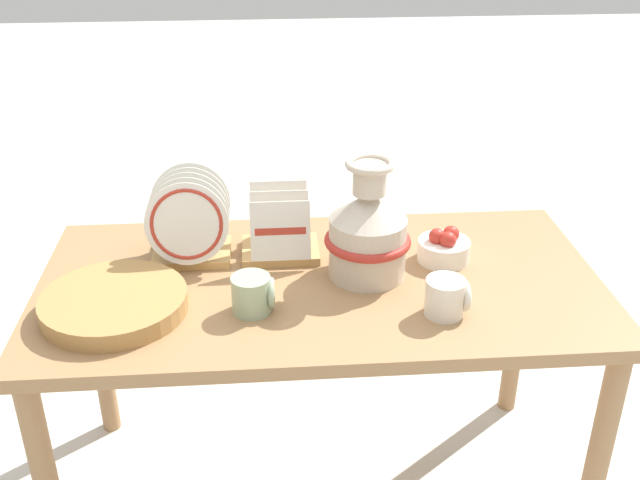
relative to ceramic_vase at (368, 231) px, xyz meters
name	(u,v)px	position (x,y,z in m)	size (l,w,h in m)	color
display_table	(320,308)	(-0.12, -0.01, -0.21)	(1.41, 0.72, 0.70)	#9E754C
ceramic_vase	(368,231)	(0.00, 0.00, 0.00)	(0.22, 0.22, 0.31)	beige
dish_rack_round_plates	(189,225)	(-0.45, 0.12, -0.02)	(0.21, 0.19, 0.23)	tan
dish_rack_square_plates	(280,237)	(-0.21, 0.13, -0.07)	(0.20, 0.18, 0.18)	tan
wicker_charger_stack	(114,303)	(-0.61, -0.13, -0.10)	(0.34, 0.34, 0.04)	#AD7F47
mug_cream_glaze	(447,297)	(0.16, -0.20, -0.08)	(0.10, 0.09, 0.09)	silver
mug_sage_glaze	(253,294)	(-0.28, -0.15, -0.08)	(0.10, 0.09, 0.09)	#9EB28E
fruit_bowl	(444,248)	(0.21, 0.06, -0.09)	(0.14, 0.14, 0.09)	white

